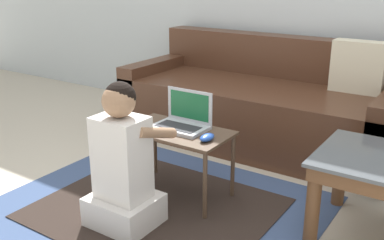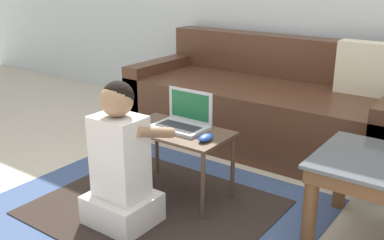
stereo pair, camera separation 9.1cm
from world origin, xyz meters
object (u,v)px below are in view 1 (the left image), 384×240
object	(u,v)px
couch	(263,105)
laptop_desk	(177,138)
person_seated	(123,166)
computer_mouse	(207,137)
laptop	(182,122)

from	to	relation	value
couch	laptop_desk	distance (m)	1.10
person_seated	computer_mouse	bearing A→B (deg)	54.33
couch	computer_mouse	size ratio (longest dim) A/B	18.70
laptop_desk	computer_mouse	xyz separation A→B (m)	(0.23, -0.05, 0.07)
computer_mouse	person_seated	xyz separation A→B (m)	(-0.27, -0.38, -0.09)
computer_mouse	laptop_desk	bearing A→B (deg)	168.95
couch	person_seated	bearing A→B (deg)	-92.49
laptop_desk	person_seated	size ratio (longest dim) A/B	0.80
laptop_desk	couch	bearing A→B (deg)	88.61
laptop_desk	computer_mouse	distance (m)	0.25
laptop	person_seated	xyz separation A→B (m)	(-0.04, -0.47, -0.11)
couch	laptop	distance (m)	1.07
couch	laptop	bearing A→B (deg)	-91.15
laptop_desk	person_seated	distance (m)	0.42
couch	laptop	size ratio (longest dim) A/B	6.72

